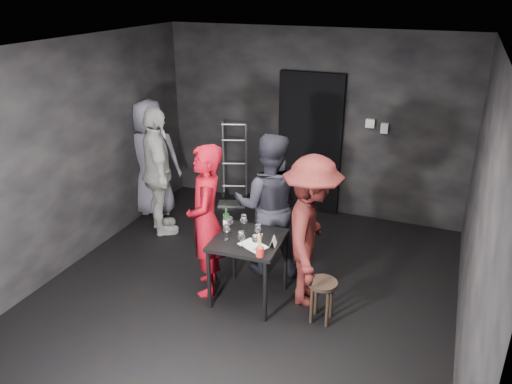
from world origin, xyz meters
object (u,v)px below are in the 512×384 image
at_px(stool, 322,291).
at_px(tasting_table, 248,247).
at_px(breadstick_cup, 260,245).
at_px(woman_black, 269,195).
at_px(server_red, 206,210).
at_px(bystander_grey, 150,149).
at_px(man_maroon, 311,224).
at_px(hand_truck, 234,189).
at_px(wine_bottle, 226,222).
at_px(bystander_cream, 157,161).

bearing_deg(stool, tasting_table, 174.47).
height_order(stool, breadstick_cup, breadstick_cup).
bearing_deg(stool, woman_black, 139.31).
bearing_deg(server_red, breadstick_cup, 43.44).
bearing_deg(tasting_table, bystander_grey, 145.01).
relative_size(man_maroon, bystander_grey, 0.94).
distance_m(stool, bystander_grey, 3.52).
height_order(hand_truck, server_red, server_red).
bearing_deg(server_red, wine_bottle, 81.70).
distance_m(woman_black, breadstick_cup, 0.99).
distance_m(stool, woman_black, 1.30).
height_order(tasting_table, breadstick_cup, breadstick_cup).
xyz_separation_m(tasting_table, bystander_grey, (-2.20, 1.54, 0.35)).
xyz_separation_m(hand_truck, man_maroon, (1.84, -2.08, 0.71)).
relative_size(stool, server_red, 0.24).
height_order(bystander_cream, breadstick_cup, bystander_cream).
distance_m(man_maroon, breadstick_cup, 0.64).
xyz_separation_m(server_red, bystander_cream, (-1.26, 1.02, 0.06)).
relative_size(stool, bystander_grey, 0.23).
bearing_deg(server_red, stool, 61.09).
bearing_deg(bystander_grey, man_maroon, 134.43).
xyz_separation_m(woman_black, man_maroon, (0.64, -0.44, -0.05)).
xyz_separation_m(tasting_table, man_maroon, (0.63, 0.22, 0.29)).
bearing_deg(bystander_grey, breadstick_cup, 122.75).
bearing_deg(tasting_table, bystander_cream, 149.66).
bearing_deg(man_maroon, stool, -154.23).
bearing_deg(hand_truck, server_red, -91.88).
bearing_deg(hand_truck, bystander_grey, -161.60).
bearing_deg(bystander_cream, server_red, -170.49).
distance_m(stool, server_red, 1.50).
bearing_deg(man_maroon, server_red, 89.44).
height_order(hand_truck, wine_bottle, hand_truck).
bearing_deg(woman_black, tasting_table, 74.86).
bearing_deg(woman_black, breadstick_cup, 89.27).
bearing_deg(breadstick_cup, server_red, 158.78).
xyz_separation_m(man_maroon, wine_bottle, (-0.91, -0.15, -0.08)).
height_order(hand_truck, woman_black, woman_black).
xyz_separation_m(tasting_table, breadstick_cup, (0.25, -0.29, 0.22)).
xyz_separation_m(hand_truck, bystander_cream, (-0.54, -1.27, 0.82)).
bearing_deg(man_maroon, wine_bottle, 87.96).
xyz_separation_m(tasting_table, wine_bottle, (-0.29, 0.07, 0.21)).
bearing_deg(hand_truck, stool, -68.22).
bearing_deg(tasting_table, man_maroon, 19.27).
xyz_separation_m(hand_truck, breadstick_cup, (1.46, -2.59, 0.64)).
bearing_deg(stool, bystander_grey, 152.02).
height_order(woman_black, wine_bottle, woman_black).
distance_m(server_red, woman_black, 0.82).
distance_m(tasting_table, woman_black, 0.74).
bearing_deg(bystander_grey, hand_truck, -162.91).
xyz_separation_m(man_maroon, bystander_grey, (-2.83, 1.32, 0.06)).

